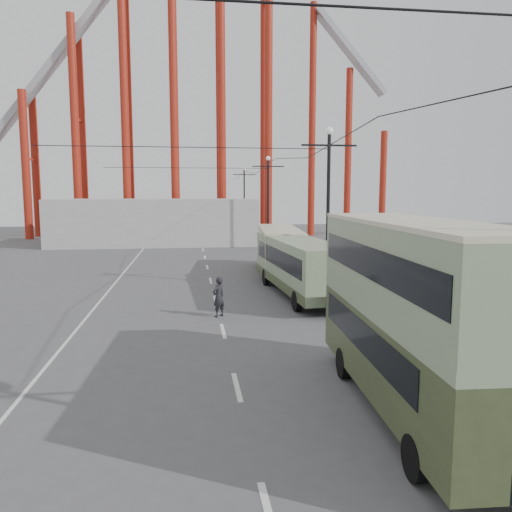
{
  "coord_description": "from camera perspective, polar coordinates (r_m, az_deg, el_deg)",
  "views": [
    {
      "loc": [
        -2.3,
        -9.88,
        5.59
      ],
      "look_at": [
        0.45,
        10.62,
        3.0
      ],
      "focal_mm": 35.0,
      "sensor_mm": 36.0,
      "label": 1
    }
  ],
  "objects": [
    {
      "name": "ground",
      "position": [
        11.58,
        5.16,
        -21.76
      ],
      "size": [
        160.0,
        160.0,
        0.0
      ],
      "primitive_type": "plane",
      "color": "#4E4E50",
      "rests_on": "ground"
    },
    {
      "name": "road_markings",
      "position": [
        30.13,
        -4.76,
        -3.57
      ],
      "size": [
        12.52,
        120.0,
        0.01
      ],
      "color": "silver",
      "rests_on": "ground"
    },
    {
      "name": "lamp_post_mid",
      "position": [
        28.99,
        8.23,
        5.26
      ],
      "size": [
        3.2,
        0.44,
        9.32
      ],
      "color": "black",
      "rests_on": "ground"
    },
    {
      "name": "lamp_post_far",
      "position": [
        50.51,
        1.39,
        6.1
      ],
      "size": [
        3.2,
        0.44,
        9.32
      ],
      "color": "black",
      "rests_on": "ground"
    },
    {
      "name": "lamp_post_distant",
      "position": [
        72.32,
        -1.36,
        6.41
      ],
      "size": [
        3.2,
        0.44,
        9.32
      ],
      "color": "black",
      "rests_on": "ground"
    },
    {
      "name": "roller_coaster",
      "position": [
        68.98,
        -8.1,
        21.62
      ],
      "size": [
        52.95,
        5.0,
        55.48
      ],
      "color": "maroon",
      "rests_on": "ground"
    },
    {
      "name": "fairground_shed",
      "position": [
        57.08,
        -11.35,
        3.89
      ],
      "size": [
        22.0,
        10.0,
        5.0
      ],
      "primitive_type": "cube",
      "color": "#9E9E99",
      "rests_on": "ground"
    },
    {
      "name": "double_decker_bus",
      "position": [
        13.1,
        17.48,
        -5.63
      ],
      "size": [
        2.79,
        9.32,
        4.95
      ],
      "rotation": [
        0.0,
        0.0,
        -0.05
      ],
      "color": "#313B20",
      "rests_on": "ground"
    },
    {
      "name": "single_decker_green",
      "position": [
        27.52,
        4.9,
        -0.91
      ],
      "size": [
        3.18,
        11.11,
        3.1
      ],
      "rotation": [
        0.0,
        0.0,
        0.06
      ],
      "color": "gray",
      "rests_on": "ground"
    },
    {
      "name": "single_decker_cream",
      "position": [
        34.99,
        2.71,
        0.9
      ],
      "size": [
        3.59,
        10.46,
        3.19
      ],
      "rotation": [
        0.0,
        0.0,
        -0.1
      ],
      "color": "beige",
      "rests_on": "ground"
    },
    {
      "name": "pedestrian",
      "position": [
        22.86,
        -4.29,
        -4.67
      ],
      "size": [
        0.79,
        0.78,
        1.84
      ],
      "primitive_type": "imported",
      "rotation": [
        0.0,
        0.0,
        3.88
      ],
      "color": "black",
      "rests_on": "ground"
    }
  ]
}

